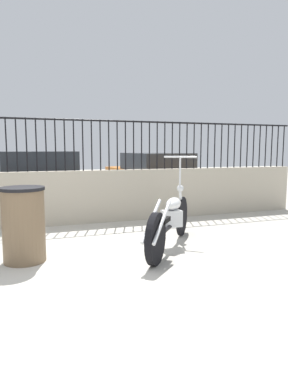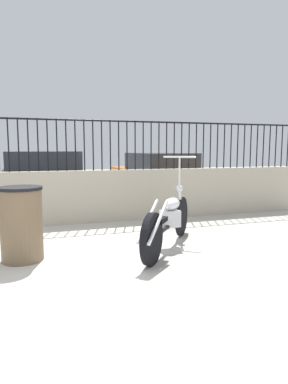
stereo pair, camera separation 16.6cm
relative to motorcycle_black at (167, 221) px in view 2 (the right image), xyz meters
name	(u,v)px [view 2 (the right image)]	position (x,y,z in m)	size (l,w,h in m)	color
ground_plane	(62,272)	(-1.51, -0.47, -0.41)	(40.00, 40.00, 0.00)	#B7B2A5
low_wall	(49,198)	(-1.51, 2.17, 0.10)	(10.94, 0.18, 1.02)	#B2A893
fence_railing	(47,138)	(-1.51, 2.17, 1.22)	(10.94, 0.04, 0.97)	black
motorcycle_black	(167,221)	(0.00, 0.00, 0.00)	(1.44, 1.79, 1.33)	black
trash_bin	(21,224)	(-1.95, 0.14, 0.07)	(0.55, 0.55, 0.96)	brown
car_dark_grey	(41,178)	(-1.59, 4.72, 0.28)	(2.09, 4.38, 1.37)	black
car_orange	(158,174)	(1.83, 5.30, 0.25)	(1.97, 4.49, 1.31)	black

